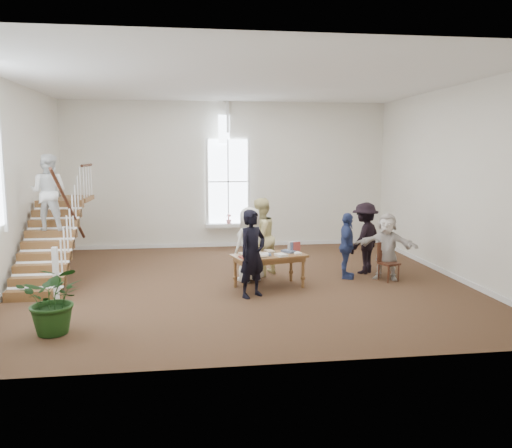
{
  "coord_description": "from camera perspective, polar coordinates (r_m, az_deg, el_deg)",
  "views": [
    {
      "loc": [
        -1.16,
        -11.08,
        2.97
      ],
      "look_at": [
        0.35,
        0.4,
        1.29
      ],
      "focal_mm": 35.0,
      "sensor_mm": 36.0,
      "label": 1
    }
  ],
  "objects": [
    {
      "name": "elderly_woman",
      "position": [
        11.45,
        -0.69,
        -2.36
      ],
      "size": [
        1.0,
        0.9,
        1.72
      ],
      "primitive_type": "imported",
      "rotation": [
        0.0,
        0.0,
        3.69
      ],
      "color": "silver",
      "rests_on": "ground"
    },
    {
      "name": "person_yellow",
      "position": [
        11.96,
        0.46,
        -1.51
      ],
      "size": [
        1.15,
        1.14,
        1.88
      ],
      "primitive_type": "imported",
      "rotation": [
        0.0,
        0.0,
        3.89
      ],
      "color": "beige",
      "rests_on": "ground"
    },
    {
      "name": "ground",
      "position": [
        11.53,
        -1.46,
        -6.67
      ],
      "size": [
        10.0,
        10.0,
        0.0
      ],
      "primitive_type": "plane",
      "color": "#45301B",
      "rests_on": "ground"
    },
    {
      "name": "floor_plant",
      "position": [
        8.88,
        -22.02,
        -7.96
      ],
      "size": [
        1.06,
        0.92,
        1.17
      ],
      "primitive_type": "imported",
      "rotation": [
        0.0,
        0.0,
        -0.01
      ],
      "color": "#173611",
      "rests_on": "ground"
    },
    {
      "name": "woman_cluster_c",
      "position": [
        12.05,
        14.7,
        -2.5
      ],
      "size": [
        1.48,
        1.11,
        1.56
      ],
      "primitive_type": "imported",
      "rotation": [
        0.0,
        0.0,
        5.77
      ],
      "color": "silver",
      "rests_on": "ground"
    },
    {
      "name": "woman_cluster_b",
      "position": [
        12.53,
        12.33,
        -1.57
      ],
      "size": [
        1.27,
        1.24,
        1.75
      ],
      "primitive_type": "imported",
      "rotation": [
        0.0,
        0.0,
        3.89
      ],
      "color": "black",
      "rests_on": "ground"
    },
    {
      "name": "room_shell",
      "position": [
        15.73,
        -3.15,
        -1.16
      ],
      "size": [
        10.49,
        10.0,
        10.0
      ],
      "color": "silver",
      "rests_on": "ground"
    },
    {
      "name": "staircase",
      "position": [
        12.32,
        -22.4,
        1.34
      ],
      "size": [
        1.1,
        4.1,
        2.92
      ],
      "color": "brown",
      "rests_on": "ground"
    },
    {
      "name": "woman_cluster_a",
      "position": [
        11.93,
        10.33,
        -2.46
      ],
      "size": [
        0.69,
        0.99,
        1.56
      ],
      "primitive_type": "imported",
      "rotation": [
        0.0,
        0.0,
        1.2
      ],
      "color": "navy",
      "rests_on": "ground"
    },
    {
      "name": "library_table",
      "position": [
        10.95,
        1.48,
        -3.95
      ],
      "size": [
        1.73,
        1.17,
        0.79
      ],
      "rotation": [
        0.0,
        0.0,
        0.27
      ],
      "color": "brown",
      "rests_on": "ground"
    },
    {
      "name": "side_chair",
      "position": [
        11.99,
        14.72,
        -3.96
      ],
      "size": [
        0.5,
        0.5,
        0.89
      ],
      "rotation": [
        0.0,
        0.0,
        0.36
      ],
      "color": "#381A0F",
      "rests_on": "ground"
    },
    {
      "name": "police_officer",
      "position": [
        10.21,
        -0.42,
        -3.4
      ],
      "size": [
        0.79,
        0.74,
        1.81
      ],
      "primitive_type": "imported",
      "rotation": [
        0.0,
        0.0,
        0.62
      ],
      "color": "black",
      "rests_on": "ground"
    }
  ]
}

